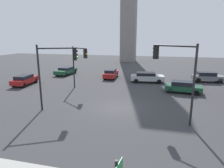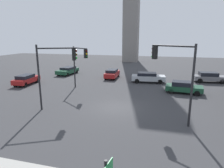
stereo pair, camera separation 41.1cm
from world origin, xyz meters
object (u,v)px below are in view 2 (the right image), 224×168
(car_5, at_px, (148,77))
(car_3, at_px, (68,70))
(traffic_light_1, at_px, (173,67))
(car_4, at_px, (209,77))
(traffic_light_2, at_px, (80,59))
(car_2, at_px, (112,73))
(traffic_light_0, at_px, (56,64))
(car_0, at_px, (26,79))
(car_1, at_px, (183,87))

(car_5, bearing_deg, car_3, 162.08)
(car_3, xyz_separation_m, car_5, (13.84, -2.75, 0.08))
(traffic_light_1, relative_size, car_4, 1.33)
(traffic_light_2, bearing_deg, car_2, 111.85)
(traffic_light_1, height_order, car_5, traffic_light_1)
(traffic_light_0, bearing_deg, car_2, 57.51)
(car_0, xyz_separation_m, car_5, (15.71, 5.51, 0.03))
(car_3, bearing_deg, traffic_light_0, 27.95)
(car_1, height_order, car_5, car_5)
(traffic_light_0, distance_m, car_1, 14.27)
(traffic_light_1, relative_size, car_5, 1.22)
(car_0, distance_m, car_4, 25.27)
(car_2, bearing_deg, car_0, 123.02)
(car_1, bearing_deg, traffic_light_2, -167.82)
(car_0, distance_m, car_2, 12.32)
(traffic_light_0, distance_m, car_3, 17.17)
(car_2, xyz_separation_m, car_4, (13.99, 0.64, 0.03))
(traffic_light_0, relative_size, traffic_light_1, 0.97)
(car_2, relative_size, car_3, 0.90)
(traffic_light_1, xyz_separation_m, car_0, (-18.49, 7.23, -3.45))
(car_1, height_order, car_4, car_4)
(car_3, bearing_deg, car_0, -9.25)
(car_0, relative_size, car_1, 1.04)
(car_0, xyz_separation_m, car_2, (10.05, 7.13, 0.01))
(traffic_light_1, xyz_separation_m, car_1, (1.61, 8.29, -3.46))
(traffic_light_2, distance_m, car_3, 11.19)
(car_3, bearing_deg, car_2, 85.64)
(traffic_light_2, relative_size, car_5, 1.08)
(car_2, bearing_deg, traffic_light_0, 172.81)
(car_5, bearing_deg, car_0, -167.33)
(car_0, height_order, car_4, car_4)
(traffic_light_0, relative_size, car_3, 1.20)
(car_4, relative_size, car_5, 0.92)
(car_1, bearing_deg, car_4, 64.28)
(traffic_light_0, xyz_separation_m, car_0, (-8.84, 7.08, -3.25))
(traffic_light_1, relative_size, car_0, 1.36)
(car_2, xyz_separation_m, car_3, (-8.18, 1.13, -0.06))
(car_1, height_order, car_3, car_1)
(traffic_light_0, xyz_separation_m, car_2, (1.21, 14.21, -3.24))
(car_3, relative_size, car_5, 0.98)
(traffic_light_1, bearing_deg, traffic_light_0, 30.88)
(traffic_light_0, bearing_deg, car_0, 113.68)
(car_1, bearing_deg, traffic_light_1, -96.25)
(car_0, bearing_deg, car_1, -91.37)
(car_5, bearing_deg, car_4, 8.54)
(car_1, relative_size, car_2, 0.98)
(car_3, bearing_deg, traffic_light_1, 50.51)
(traffic_light_1, distance_m, car_0, 20.15)
(traffic_light_2, xyz_separation_m, car_0, (-8.13, 0.50, -2.98))
(traffic_light_1, distance_m, car_3, 22.98)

